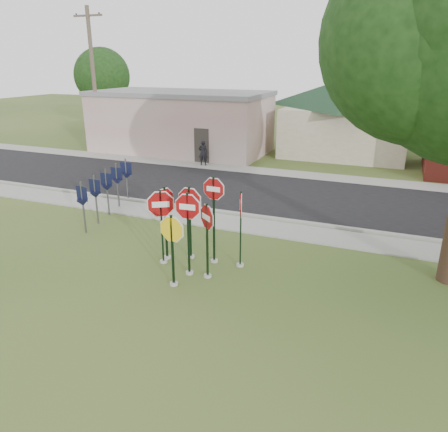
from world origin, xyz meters
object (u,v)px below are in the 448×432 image
at_px(stop_sign_left, 161,216).
at_px(utility_pole_near, 94,80).
at_px(pedestrian, 203,153).
at_px(stop_sign_yellow, 172,242).
at_px(stop_sign_center, 188,222).

bearing_deg(stop_sign_left, utility_pole_near, 133.25).
bearing_deg(pedestrian, stop_sign_left, 90.40).
relative_size(stop_sign_yellow, stop_sign_left, 0.88).
relative_size(stop_sign_left, utility_pole_near, 0.27).
bearing_deg(utility_pole_near, pedestrian, -5.91).
relative_size(utility_pole_near, pedestrian, 6.16).
distance_m(stop_sign_center, stop_sign_left, 1.20).
xyz_separation_m(stop_sign_center, stop_sign_yellow, (-0.10, -0.80, -0.34)).
bearing_deg(stop_sign_yellow, stop_sign_left, 130.74).
relative_size(stop_sign_yellow, pedestrian, 1.47).
relative_size(stop_sign_center, stop_sign_yellow, 1.20).
bearing_deg(stop_sign_center, stop_sign_yellow, -97.39).
bearing_deg(stop_sign_left, stop_sign_center, -19.11).
height_order(stop_sign_center, stop_sign_yellow, stop_sign_center).
height_order(stop_sign_yellow, stop_sign_left, stop_sign_left).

